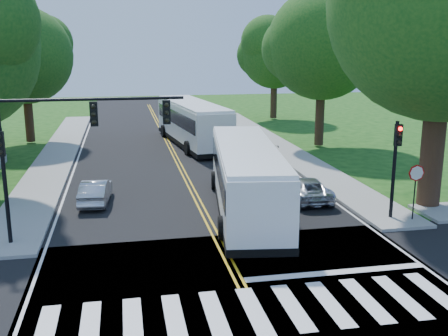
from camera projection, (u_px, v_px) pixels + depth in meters
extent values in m
plane|color=#124110|center=(250.00, 303.00, 16.18)|extent=(140.00, 140.00, 0.00)
cube|color=black|center=(182.00, 170.00, 33.37)|extent=(14.00, 96.00, 0.01)
cube|color=black|center=(250.00, 303.00, 16.17)|extent=(60.00, 12.00, 0.01)
cube|color=gold|center=(176.00, 158.00, 37.19)|extent=(0.36, 70.00, 0.01)
cube|color=silver|center=(77.00, 162.00, 35.91)|extent=(0.12, 70.00, 0.01)
cube|color=silver|center=(268.00, 154.00, 38.47)|extent=(0.12, 70.00, 0.01)
cube|color=silver|center=(254.00, 311.00, 15.69)|extent=(12.60, 3.00, 0.01)
cube|color=silver|center=(336.00, 272.00, 18.36)|extent=(6.60, 0.40, 0.01)
cube|color=gray|center=(59.00, 153.00, 38.48)|extent=(2.60, 40.00, 0.15)
cube|color=gray|center=(276.00, 145.00, 41.60)|extent=(2.60, 40.00, 0.15)
cylinder|color=#342414|center=(433.00, 144.00, 25.17)|extent=(1.10, 1.10, 6.00)
sphere|color=#36631D|center=(446.00, 3.00, 23.69)|extent=(10.80, 10.80, 10.80)
cylinder|color=#342414|center=(29.00, 115.00, 42.23)|extent=(0.70, 0.70, 4.40)
sphere|color=#36631D|center=(24.00, 55.00, 41.17)|extent=(7.60, 7.60, 7.60)
cylinder|color=#342414|center=(320.00, 113.00, 40.67)|extent=(0.70, 0.70, 5.00)
sphere|color=#36631D|center=(323.00, 44.00, 39.47)|extent=(8.40, 8.40, 8.40)
cylinder|color=#342414|center=(274.00, 97.00, 56.21)|extent=(0.70, 0.70, 4.40)
sphere|color=#36631D|center=(275.00, 54.00, 55.17)|extent=(7.20, 7.20, 7.20)
cylinder|color=black|center=(5.00, 186.00, 20.28)|extent=(0.16, 0.16, 4.60)
cube|color=black|center=(0.00, 144.00, 19.75)|extent=(0.30, 0.22, 0.95)
cylinder|color=black|center=(93.00, 99.00, 20.19)|extent=(7.00, 0.12, 0.12)
cube|color=black|center=(94.00, 114.00, 20.17)|extent=(0.30, 0.22, 0.95)
cube|color=black|center=(166.00, 112.00, 20.70)|extent=(0.30, 0.22, 0.95)
cylinder|color=black|center=(394.00, 170.00, 23.39)|extent=(0.16, 0.16, 4.40)
cube|color=black|center=(398.00, 135.00, 22.89)|extent=(0.30, 0.22, 0.95)
sphere|color=#FF0A05|center=(400.00, 129.00, 22.68)|extent=(0.18, 0.18, 0.18)
cylinder|color=black|center=(414.00, 196.00, 23.32)|extent=(0.06, 0.06, 2.20)
cylinder|color=#A50A07|center=(417.00, 173.00, 23.05)|extent=(0.76, 0.04, 0.76)
cube|color=white|center=(246.00, 178.00, 24.84)|extent=(4.29, 12.50, 2.86)
cube|color=black|center=(246.00, 168.00, 24.72)|extent=(4.24, 11.66, 0.99)
cube|color=black|center=(236.00, 147.00, 30.76)|extent=(2.53, 0.44, 1.66)
cube|color=orange|center=(236.00, 131.00, 30.55)|extent=(1.76, 0.34, 0.33)
cube|color=black|center=(246.00, 204.00, 25.13)|extent=(4.35, 12.61, 0.31)
cube|color=white|center=(247.00, 148.00, 24.50)|extent=(4.19, 12.13, 0.23)
cylinder|color=black|center=(263.00, 179.00, 29.11)|extent=(0.46, 1.03, 1.00)
cylinder|color=black|center=(214.00, 180.00, 28.95)|extent=(0.46, 1.03, 1.00)
cylinder|color=black|center=(288.00, 226.00, 21.53)|extent=(0.46, 1.03, 1.00)
cylinder|color=black|center=(222.00, 228.00, 21.38)|extent=(0.46, 1.03, 1.00)
cube|color=white|center=(192.00, 123.00, 41.75)|extent=(4.44, 13.22, 3.02)
cube|color=black|center=(192.00, 117.00, 41.62)|extent=(4.39, 12.32, 1.04)
cube|color=black|center=(174.00, 109.00, 47.69)|extent=(2.68, 0.44, 1.76)
cube|color=orange|center=(173.00, 99.00, 47.47)|extent=(1.87, 0.34, 0.35)
cube|color=black|center=(193.00, 140.00, 42.06)|extent=(4.50, 13.32, 0.33)
cube|color=white|center=(192.00, 104.00, 41.39)|extent=(4.33, 12.82, 0.24)
cylinder|color=black|center=(195.00, 129.00, 46.42)|extent=(0.48, 1.09, 1.05)
cylinder|color=black|center=(164.00, 131.00, 45.53)|extent=(0.48, 1.09, 1.05)
cylinder|color=black|center=(225.00, 146.00, 38.81)|extent=(0.48, 1.09, 1.05)
cylinder|color=black|center=(188.00, 148.00, 37.92)|extent=(0.48, 1.09, 1.05)
imported|color=#AFB1B6|center=(96.00, 192.00, 26.28)|extent=(1.63, 3.81, 1.22)
imported|color=#B3B5BB|center=(306.00, 189.00, 26.90)|extent=(2.19, 4.35, 1.18)
imported|color=black|center=(259.00, 149.00, 36.73)|extent=(2.13, 4.87, 1.39)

